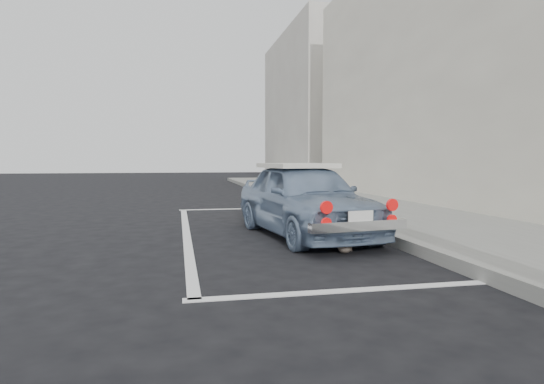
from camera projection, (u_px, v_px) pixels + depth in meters
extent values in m
plane|color=black|center=(286.00, 279.00, 4.44)|extent=(80.00, 80.00, 0.00)
cube|color=slate|center=(456.00, 231.00, 7.04)|extent=(2.80, 40.00, 0.15)
cube|color=beige|center=(539.00, 47.00, 9.40)|extent=(3.50, 18.00, 7.00)
cube|color=black|center=(463.00, 149.00, 9.20)|extent=(0.10, 16.00, 2.40)
cube|color=#1536AE|center=(435.00, 6.00, 10.15)|extent=(0.10, 2.00, 1.60)
cube|color=orange|center=(386.00, 35.00, 12.49)|extent=(0.10, 2.00, 1.60)
cube|color=#1536AE|center=(353.00, 55.00, 14.84)|extent=(0.10, 2.00, 1.60)
cube|color=#B7B0A6|center=(313.00, 109.00, 24.99)|extent=(3.50, 10.00, 8.00)
cube|color=silver|center=(353.00, 290.00, 4.06)|extent=(3.00, 0.12, 0.01)
cube|color=silver|center=(243.00, 209.00, 10.89)|extent=(3.00, 0.12, 0.01)
cube|color=silver|center=(186.00, 234.00, 7.19)|extent=(0.12, 7.00, 0.01)
imported|color=#748CAA|center=(305.00, 199.00, 6.97)|extent=(1.78, 3.51, 1.14)
cube|color=silver|center=(296.00, 166.00, 7.25)|extent=(1.11, 1.39, 0.07)
cube|color=silver|center=(359.00, 226.00, 5.45)|extent=(1.29, 0.29, 0.12)
cube|color=white|center=(361.00, 218.00, 5.40)|extent=(0.33, 0.06, 0.17)
cylinder|color=red|center=(326.00, 207.00, 5.26)|extent=(0.15, 0.06, 0.15)
cylinder|color=red|center=(392.00, 205.00, 5.55)|extent=(0.15, 0.06, 0.15)
cylinder|color=red|center=(326.00, 223.00, 5.27)|extent=(0.12, 0.06, 0.12)
cylinder|color=red|center=(392.00, 219.00, 5.56)|extent=(0.12, 0.06, 0.12)
ellipsoid|color=#756A59|center=(345.00, 246.00, 5.70)|extent=(0.29, 0.34, 0.18)
sphere|color=#756A59|center=(344.00, 243.00, 5.57)|extent=(0.11, 0.11, 0.11)
cone|color=#756A59|center=(342.00, 238.00, 5.57)|extent=(0.04, 0.04, 0.04)
cone|color=#756A59|center=(347.00, 238.00, 5.56)|extent=(0.04, 0.04, 0.04)
cylinder|color=#756A59|center=(349.00, 248.00, 5.84)|extent=(0.03, 0.19, 0.03)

